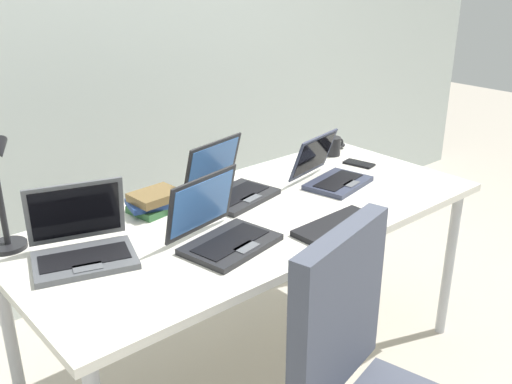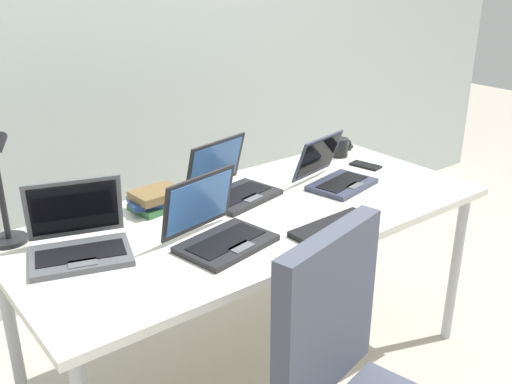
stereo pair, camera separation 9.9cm
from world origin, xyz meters
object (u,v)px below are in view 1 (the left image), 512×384
at_px(laptop_front_right, 222,231).
at_px(book_stack, 155,202).
at_px(external_keyboard, 335,225).
at_px(laptop_near_mouse, 82,245).
at_px(coffee_mug, 333,146).
at_px(computer_mouse, 336,144).
at_px(laptop_far_corner, 331,174).
at_px(laptop_center, 230,186).
at_px(desk_lamp, 2,195).
at_px(cell_phone, 359,164).

xyz_separation_m(laptop_front_right, book_stack, (-0.02, 0.37, -0.01)).
distance_m(laptop_front_right, external_keyboard, 0.41).
relative_size(laptop_front_right, laptop_near_mouse, 0.93).
xyz_separation_m(laptop_front_right, coffee_mug, (0.97, 0.39, -0.00)).
xyz_separation_m(laptop_front_right, computer_mouse, (1.06, 0.45, -0.03)).
xyz_separation_m(laptop_far_corner, laptop_center, (-0.41, 0.16, 0.00)).
bearing_deg(laptop_front_right, laptop_near_mouse, 151.90).
xyz_separation_m(desk_lamp, cell_phone, (1.50, -0.18, -0.19)).
distance_m(computer_mouse, coffee_mug, 0.12).
xyz_separation_m(laptop_far_corner, laptop_near_mouse, (-1.07, 0.07, 0.00)).
relative_size(desk_lamp, laptop_front_right, 1.16).
bearing_deg(laptop_near_mouse, laptop_front_right, -28.10).
relative_size(laptop_center, coffee_mug, 3.05).
xyz_separation_m(laptop_center, cell_phone, (0.68, -0.09, -0.04)).
xyz_separation_m(cell_phone, book_stack, (-0.98, 0.16, 0.03)).
height_order(laptop_front_right, laptop_near_mouse, laptop_near_mouse).
bearing_deg(desk_lamp, laptop_near_mouse, -50.38).
relative_size(laptop_front_right, laptop_far_corner, 1.08).
xyz_separation_m(desk_lamp, external_keyboard, (0.92, -0.56, -0.19)).
distance_m(laptop_front_right, laptop_far_corner, 0.70).
height_order(laptop_front_right, book_stack, laptop_front_right).
xyz_separation_m(desk_lamp, computer_mouse, (1.61, 0.06, -0.18)).
bearing_deg(coffee_mug, laptop_far_corner, -139.15).
bearing_deg(book_stack, coffee_mug, 0.93).
xyz_separation_m(computer_mouse, coffee_mug, (-0.10, -0.07, 0.03)).
xyz_separation_m(laptop_front_right, laptop_far_corner, (0.68, 0.14, -0.00)).
bearing_deg(cell_phone, laptop_front_right, -179.59).
bearing_deg(laptop_center, laptop_front_right, -132.31).
height_order(laptop_front_right, external_keyboard, laptop_front_right).
xyz_separation_m(laptop_center, coffee_mug, (0.69, 0.09, -0.00)).
height_order(laptop_far_corner, coffee_mug, laptop_far_corner).
distance_m(computer_mouse, book_stack, 1.09).
bearing_deg(desk_lamp, coffee_mug, -0.39).
relative_size(laptop_front_right, cell_phone, 2.54).
bearing_deg(cell_phone, book_stack, 158.67).
bearing_deg(laptop_near_mouse, external_keyboard, -25.87).
height_order(laptop_near_mouse, computer_mouse, laptop_near_mouse).
xyz_separation_m(desk_lamp, laptop_center, (0.82, -0.10, -0.15)).
distance_m(laptop_far_corner, coffee_mug, 0.38).
relative_size(desk_lamp, laptop_center, 1.16).
bearing_deg(laptop_front_right, cell_phone, 12.53).
relative_size(laptop_near_mouse, book_stack, 1.70).
distance_m(laptop_front_right, book_stack, 0.37).
bearing_deg(coffee_mug, desk_lamp, 179.61).
distance_m(laptop_far_corner, laptop_near_mouse, 1.07).
relative_size(laptop_center, cell_phone, 2.54).
xyz_separation_m(laptop_far_corner, external_keyboard, (-0.31, -0.30, -0.03)).
relative_size(laptop_far_corner, external_keyboard, 0.97).
relative_size(desk_lamp, book_stack, 1.84).
relative_size(laptop_front_right, computer_mouse, 3.59).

